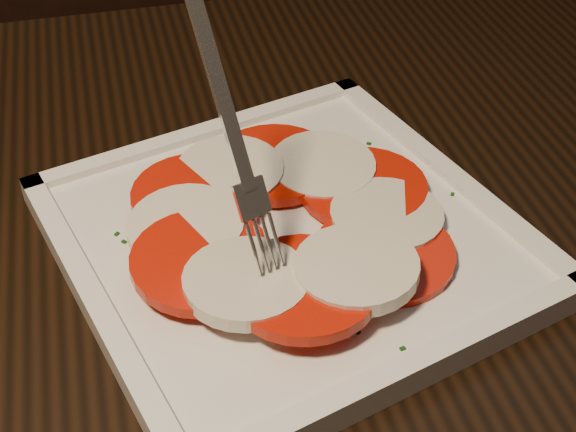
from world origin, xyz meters
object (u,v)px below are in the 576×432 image
chair (132,73)px  fork (220,114)px  plate (288,241)px  table (247,342)px

chair → fork: fork is taller
plate → fork: size_ratio=1.73×
table → fork: bearing=-132.1°
plate → fork: bearing=-174.8°
chair → plate: (0.04, -0.66, 0.22)m
table → chair: chair is taller
table → plate: bearing=-17.8°
fork → table: bearing=30.0°
plate → table: bearing=162.2°
table → plate: plate is taller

